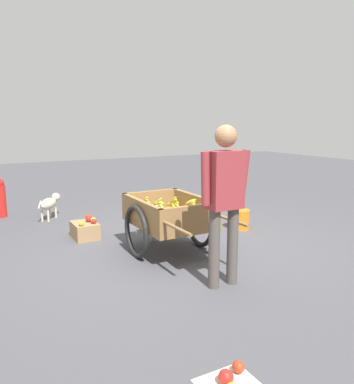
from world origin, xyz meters
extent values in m
plane|color=#47474C|center=(0.00, 0.00, 0.00)|extent=(24.00, 24.00, 0.00)
cube|color=olive|center=(0.01, 0.18, 0.40)|extent=(1.10, 0.80, 0.10)
cube|color=olive|center=(0.53, 0.18, 0.57)|extent=(0.06, 0.80, 0.24)
cube|color=olive|center=(-0.51, 0.18, 0.57)|extent=(0.06, 0.80, 0.24)
cube|color=olive|center=(0.01, 0.55, 0.57)|extent=(1.10, 0.06, 0.24)
cube|color=olive|center=(0.01, -0.19, 0.57)|extent=(1.10, 0.06, 0.24)
torus|color=black|center=(0.01, 0.62, 0.32)|extent=(0.64, 0.06, 0.64)
torus|color=black|center=(0.01, -0.26, 0.32)|extent=(0.64, 0.06, 0.64)
cylinder|color=#9E9EA8|center=(0.01, 0.18, 0.32)|extent=(0.04, 0.88, 0.04)
cylinder|color=olive|center=(-0.81, 0.52, 0.55)|extent=(0.55, 0.04, 0.04)
cylinder|color=olive|center=(-0.81, -0.16, 0.55)|extent=(0.55, 0.04, 0.04)
cylinder|color=#9E9EA8|center=(0.48, 0.18, 0.18)|extent=(0.04, 0.04, 0.35)
ellipsoid|color=gold|center=(-0.10, 0.39, 0.58)|extent=(0.18, 0.07, 0.14)
ellipsoid|color=gold|center=(-0.09, 0.40, 0.59)|extent=(0.19, 0.08, 0.09)
ellipsoid|color=gold|center=(-0.08, 0.40, 0.60)|extent=(0.18, 0.06, 0.05)
ellipsoid|color=gold|center=(-0.07, 0.41, 0.61)|extent=(0.19, 0.09, 0.10)
ellipsoid|color=gold|center=(-0.05, 0.42, 0.62)|extent=(0.18, 0.07, 0.14)
ellipsoid|color=gold|center=(-0.43, 0.41, 0.59)|extent=(0.18, 0.08, 0.14)
ellipsoid|color=gold|center=(-0.42, 0.42, 0.60)|extent=(0.19, 0.07, 0.10)
ellipsoid|color=gold|center=(-0.41, 0.42, 0.61)|extent=(0.19, 0.09, 0.05)
ellipsoid|color=gold|center=(-0.40, 0.43, 0.62)|extent=(0.19, 0.08, 0.10)
ellipsoid|color=gold|center=(-0.39, 0.44, 0.63)|extent=(0.18, 0.10, 0.15)
ellipsoid|color=gold|center=(-0.19, -0.05, 0.60)|extent=(0.18, 0.06, 0.13)
ellipsoid|color=gold|center=(-0.18, -0.05, 0.61)|extent=(0.19, 0.11, 0.09)
ellipsoid|color=gold|center=(-0.17, -0.04, 0.62)|extent=(0.18, 0.07, 0.05)
ellipsoid|color=gold|center=(-0.16, -0.03, 0.63)|extent=(0.19, 0.06, 0.10)
ellipsoid|color=gold|center=(-0.15, -0.03, 0.64)|extent=(0.18, 0.11, 0.13)
ellipsoid|color=gold|center=(0.20, 0.37, 0.60)|extent=(0.18, 0.07, 0.14)
ellipsoid|color=gold|center=(0.22, 0.38, 0.61)|extent=(0.19, 0.07, 0.10)
ellipsoid|color=gold|center=(0.23, 0.38, 0.62)|extent=(0.19, 0.07, 0.05)
ellipsoid|color=gold|center=(0.24, 0.39, 0.63)|extent=(0.19, 0.09, 0.09)
ellipsoid|color=gold|center=(0.25, 0.40, 0.64)|extent=(0.18, 0.06, 0.13)
ellipsoid|color=gold|center=(0.26, -0.01, 0.50)|extent=(0.17, 0.06, 0.15)
ellipsoid|color=gold|center=(0.28, -0.01, 0.51)|extent=(0.19, 0.06, 0.09)
ellipsoid|color=gold|center=(0.28, 0.00, 0.52)|extent=(0.18, 0.06, 0.05)
ellipsoid|color=gold|center=(0.30, 0.00, 0.53)|extent=(0.19, 0.10, 0.11)
ellipsoid|color=gold|center=(0.30, 0.01, 0.54)|extent=(0.19, 0.08, 0.12)
ellipsoid|color=gold|center=(0.33, 0.46, 0.58)|extent=(0.18, 0.07, 0.13)
ellipsoid|color=gold|center=(0.35, 0.47, 0.59)|extent=(0.18, 0.06, 0.05)
ellipsoid|color=gold|center=(0.37, 0.47, 0.60)|extent=(0.18, 0.09, 0.14)
ellipsoid|color=gold|center=(-0.10, -0.10, 0.49)|extent=(0.18, 0.12, 0.13)
ellipsoid|color=gold|center=(-0.10, -0.09, 0.50)|extent=(0.19, 0.09, 0.11)
ellipsoid|color=gold|center=(-0.08, -0.09, 0.51)|extent=(0.19, 0.09, 0.05)
ellipsoid|color=gold|center=(-0.07, -0.08, 0.52)|extent=(0.19, 0.08, 0.10)
ellipsoid|color=gold|center=(-0.06, -0.08, 0.53)|extent=(0.19, 0.07, 0.12)
ellipsoid|color=gold|center=(-0.39, 0.40, 0.51)|extent=(0.18, 0.10, 0.14)
ellipsoid|color=gold|center=(-0.38, 0.40, 0.52)|extent=(0.19, 0.09, 0.10)
ellipsoid|color=gold|center=(-0.37, 0.41, 0.53)|extent=(0.19, 0.10, 0.05)
ellipsoid|color=gold|center=(-0.36, 0.42, 0.54)|extent=(0.19, 0.05, 0.10)
ellipsoid|color=gold|center=(-0.35, 0.42, 0.55)|extent=(0.18, 0.08, 0.13)
ellipsoid|color=gold|center=(0.30, 0.15, 0.55)|extent=(0.18, 0.08, 0.14)
ellipsoid|color=gold|center=(0.33, 0.15, 0.56)|extent=(0.19, 0.09, 0.05)
ellipsoid|color=gold|center=(0.35, 0.16, 0.57)|extent=(0.17, 0.09, 0.15)
ellipsoid|color=gold|center=(0.07, 0.05, 0.59)|extent=(0.18, 0.07, 0.13)
ellipsoid|color=gold|center=(0.07, 0.05, 0.60)|extent=(0.19, 0.08, 0.09)
ellipsoid|color=gold|center=(0.09, 0.06, 0.61)|extent=(0.18, 0.06, 0.05)
ellipsoid|color=gold|center=(0.10, 0.07, 0.62)|extent=(0.19, 0.07, 0.11)
ellipsoid|color=gold|center=(0.11, 0.07, 0.63)|extent=(0.17, 0.07, 0.15)
ellipsoid|color=gold|center=(-0.29, 0.11, 0.51)|extent=(0.18, 0.09, 0.15)
ellipsoid|color=gold|center=(-0.28, 0.11, 0.52)|extent=(0.19, 0.09, 0.11)
ellipsoid|color=gold|center=(-0.26, 0.12, 0.53)|extent=(0.18, 0.07, 0.05)
ellipsoid|color=gold|center=(-0.25, 0.13, 0.54)|extent=(0.19, 0.08, 0.10)
ellipsoid|color=gold|center=(-0.24, 0.13, 0.55)|extent=(0.18, 0.07, 0.15)
cylinder|color=#4C4742|center=(-1.14, 0.30, 0.39)|extent=(0.11, 0.11, 0.78)
cylinder|color=#4C4742|center=(-1.14, 0.08, 0.39)|extent=(0.11, 0.11, 0.78)
cube|color=maroon|center=(-1.14, 0.19, 1.06)|extent=(0.20, 0.34, 0.55)
sphere|color=#9E704C|center=(-1.14, 0.19, 1.47)|extent=(0.21, 0.21, 0.21)
cylinder|color=maroon|center=(-1.14, 0.41, 1.09)|extent=(0.08, 0.10, 0.50)
cylinder|color=maroon|center=(-1.14, -0.03, 1.09)|extent=(0.08, 0.14, 0.50)
ellipsoid|color=beige|center=(2.39, 1.18, 0.27)|extent=(0.46, 0.41, 0.18)
sphere|color=beige|center=(2.61, 1.01, 0.33)|extent=(0.14, 0.14, 0.14)
cylinder|color=beige|center=(2.17, 1.35, 0.31)|extent=(0.10, 0.09, 0.12)
cylinder|color=beige|center=(2.53, 1.14, 0.09)|extent=(0.04, 0.04, 0.18)
cylinder|color=beige|center=(2.46, 1.05, 0.09)|extent=(0.04, 0.04, 0.18)
cylinder|color=beige|center=(2.32, 1.30, 0.09)|extent=(0.04, 0.04, 0.18)
cylinder|color=beige|center=(2.26, 1.22, 0.09)|extent=(0.04, 0.04, 0.18)
cylinder|color=red|center=(2.97, 1.85, 0.28)|extent=(0.18, 0.18, 0.55)
cylinder|color=red|center=(3.08, 1.85, 0.33)|extent=(0.10, 0.07, 0.07)
cylinder|color=orange|center=(0.43, -1.24, 0.15)|extent=(0.30, 0.30, 0.29)
sphere|color=red|center=(-2.60, 1.22, 0.26)|extent=(0.08, 0.08, 0.08)
sphere|color=#B23319|center=(-2.56, 1.10, 0.26)|extent=(0.07, 0.07, 0.07)
cube|color=#99754C|center=(1.09, 0.94, 0.11)|extent=(0.44, 0.32, 0.22)
sphere|color=red|center=(1.11, 0.87, 0.27)|extent=(0.09, 0.09, 0.09)
sphere|color=#B23319|center=(1.23, 0.85, 0.26)|extent=(0.08, 0.08, 0.08)
sphere|color=red|center=(0.97, 0.84, 0.26)|extent=(0.07, 0.07, 0.07)
sphere|color=#99BF33|center=(0.94, 1.03, 0.26)|extent=(0.07, 0.07, 0.07)
sphere|color=#99BF33|center=(1.01, 0.84, 0.26)|extent=(0.08, 0.08, 0.08)
sphere|color=red|center=(1.18, 0.83, 0.26)|extent=(0.07, 0.07, 0.07)
camera|label=1|loc=(-4.11, 2.35, 1.61)|focal=36.35mm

